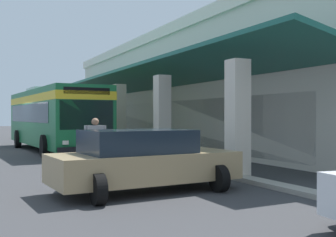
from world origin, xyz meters
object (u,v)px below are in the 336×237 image
at_px(potted_palm, 85,131).
at_px(parked_sedan_tan, 143,160).
at_px(transit_bus, 53,115).
at_px(pedestrian, 95,142).

bearing_deg(potted_palm, parked_sedan_tan, -10.96).
xyz_separation_m(transit_bus, parked_sedan_tan, (13.12, -0.34, -1.10)).
relative_size(parked_sedan_tan, pedestrian, 2.61).
height_order(transit_bus, pedestrian, transit_bus).
bearing_deg(pedestrian, transit_bus, 177.54).
xyz_separation_m(parked_sedan_tan, pedestrian, (-3.87, -0.06, 0.23)).
xyz_separation_m(transit_bus, pedestrian, (9.25, -0.40, -0.87)).
distance_m(transit_bus, parked_sedan_tan, 13.17).
bearing_deg(transit_bus, pedestrian, -2.46).
relative_size(transit_bus, pedestrian, 6.55).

